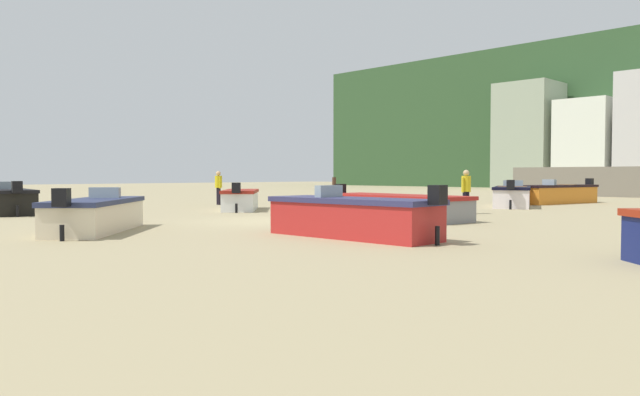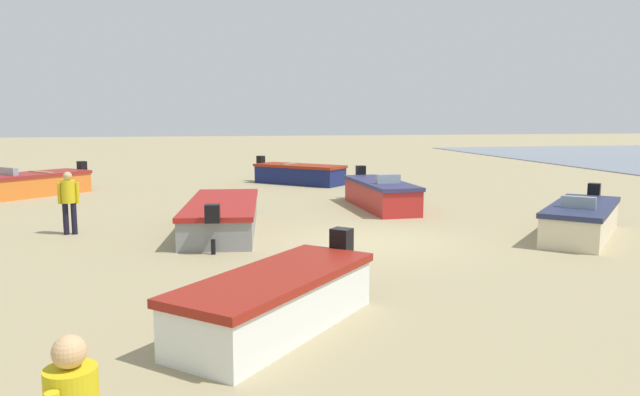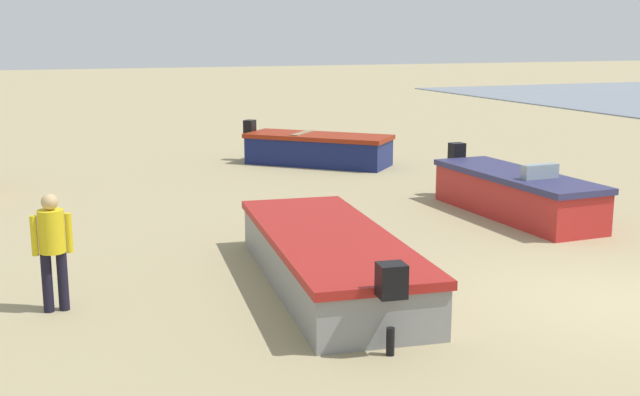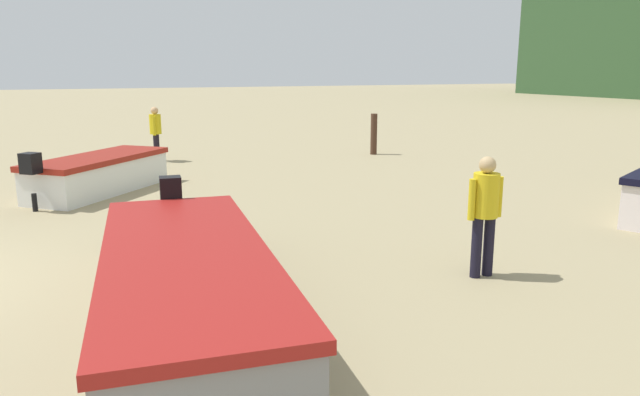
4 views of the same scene
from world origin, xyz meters
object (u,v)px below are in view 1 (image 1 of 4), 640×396
(mooring_post_near_water, at_px, (334,189))
(boat_grey_5, at_px, (395,207))
(boat_white_6, at_px, (512,196))
(boat_black_8, at_px, (9,201))
(boat_cream_0, at_px, (96,215))
(beach_walker_distant, at_px, (466,188))
(beach_walker_foreground, at_px, (218,185))
(boat_white_7, at_px, (241,200))
(boat_red_4, at_px, (353,217))
(boat_orange_2, at_px, (560,194))

(mooring_post_near_water, bearing_deg, boat_grey_5, -37.79)
(boat_white_6, xyz_separation_m, boat_black_8, (-10.58, -17.85, -0.00))
(boat_cream_0, bearing_deg, beach_walker_distant, 30.28)
(boat_white_6, relative_size, beach_walker_foreground, 2.91)
(boat_cream_0, height_order, boat_white_6, boat_white_6)
(boat_white_7, xyz_separation_m, beach_walker_distant, (7.86, 4.33, 0.53))
(boat_red_4, relative_size, boat_grey_5, 0.82)
(beach_walker_foreground, xyz_separation_m, beach_walker_distant, (12.04, 2.44, 0.00))
(boat_white_7, height_order, mooring_post_near_water, mooring_post_near_water)
(boat_cream_0, relative_size, boat_red_4, 0.86)
(boat_orange_2, height_order, boat_grey_5, boat_orange_2)
(boat_red_4, bearing_deg, boat_white_6, 12.98)
(mooring_post_near_water, xyz_separation_m, beach_walker_distant, (10.72, -4.23, 0.30))
(boat_orange_2, bearing_deg, boat_white_6, 96.56)
(boat_cream_0, height_order, boat_white_7, boat_cream_0)
(beach_walker_distant, bearing_deg, mooring_post_near_water, 68.36)
(boat_black_8, distance_m, mooring_post_near_water, 16.16)
(beach_walker_distant, bearing_deg, boat_orange_2, 5.08)
(boat_red_4, distance_m, boat_grey_5, 6.01)
(boat_white_7, distance_m, mooring_post_near_water, 9.02)
(boat_white_7, xyz_separation_m, mooring_post_near_water, (-2.86, 8.55, 0.23))
(boat_cream_0, distance_m, beach_walker_distant, 13.03)
(boat_cream_0, bearing_deg, boat_orange_2, 38.34)
(beach_walker_distant, bearing_deg, beach_walker_foreground, 101.32)
(boat_red_4, bearing_deg, mooring_post_near_water, 43.68)
(boat_cream_0, xyz_separation_m, boat_grey_5, (2.63, 8.82, -0.03))
(boat_white_7, bearing_deg, beach_walker_foreground, 107.93)
(boat_red_4, xyz_separation_m, beach_walker_foreground, (-14.63, 6.70, 0.49))
(boat_cream_0, height_order, mooring_post_near_water, mooring_post_near_water)
(boat_orange_2, bearing_deg, beach_walker_distant, 105.44)
(boat_grey_5, bearing_deg, mooring_post_near_water, -121.13)
(boat_white_7, distance_m, beach_walker_distant, 8.99)
(boat_grey_5, xyz_separation_m, beach_walker_foreground, (-11.75, 1.42, 0.55))
(boat_white_7, bearing_deg, boat_red_4, -72.43)
(beach_walker_foreground, bearing_deg, mooring_post_near_water, -83.18)
(boat_black_8, bearing_deg, boat_white_6, -20.54)
(beach_walker_foreground, bearing_deg, boat_grey_5, -168.86)
(beach_walker_foreground, height_order, beach_walker_distant, same)
(boat_orange_2, bearing_deg, boat_white_7, 74.98)
(boat_cream_0, relative_size, boat_black_8, 1.02)
(boat_orange_2, xyz_separation_m, boat_white_6, (-0.28, -4.39, -0.01))
(boat_red_4, xyz_separation_m, beach_walker_distant, (-2.59, 9.13, 0.49))
(boat_red_4, relative_size, beach_walker_foreground, 2.83)
(mooring_post_near_water, bearing_deg, boat_red_4, -45.11)
(boat_grey_5, distance_m, boat_white_7, 7.59)
(boat_grey_5, height_order, boat_black_8, boat_black_8)
(boat_white_7, bearing_deg, boat_cream_0, -107.14)
(boat_black_8, relative_size, beach_walker_foreground, 2.39)
(boat_cream_0, relative_size, boat_grey_5, 0.70)
(boat_orange_2, distance_m, boat_black_8, 24.75)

